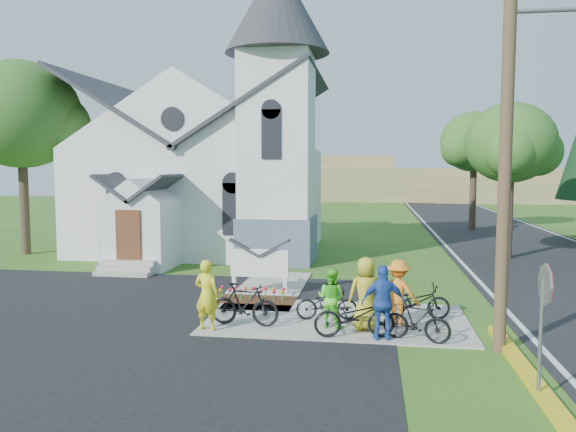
% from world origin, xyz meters
% --- Properties ---
extents(ground, '(120.00, 120.00, 0.00)m').
position_xyz_m(ground, '(0.00, 0.00, 0.00)').
color(ground, '#33601B').
rests_on(ground, ground).
extents(road, '(8.00, 90.00, 0.02)m').
position_xyz_m(road, '(10.00, 15.00, 0.01)').
color(road, black).
rests_on(road, ground).
extents(sidewalk, '(7.00, 4.00, 0.05)m').
position_xyz_m(sidewalk, '(1.50, 0.50, 0.03)').
color(sidewalk, gray).
rests_on(sidewalk, ground).
extents(church, '(12.35, 12.00, 13.00)m').
position_xyz_m(church, '(-5.48, 12.48, 5.25)').
color(church, silver).
rests_on(church, ground).
extents(church_sign, '(2.20, 0.40, 1.70)m').
position_xyz_m(church_sign, '(-1.20, 3.20, 1.03)').
color(church_sign, gray).
rests_on(church_sign, ground).
extents(flower_bed, '(2.60, 1.10, 0.07)m').
position_xyz_m(flower_bed, '(-1.20, 2.30, 0.04)').
color(flower_bed, '#3C1D10').
rests_on(flower_bed, ground).
extents(utility_pole, '(3.45, 0.28, 10.00)m').
position_xyz_m(utility_pole, '(5.36, -1.50, 5.40)').
color(utility_pole, '#4D3326').
rests_on(utility_pole, ground).
extents(stop_sign, '(0.11, 0.76, 2.48)m').
position_xyz_m(stop_sign, '(5.43, -4.20, 1.78)').
color(stop_sign, gray).
rests_on(stop_sign, ground).
extents(tree_lot_corner, '(5.60, 5.60, 9.15)m').
position_xyz_m(tree_lot_corner, '(-14.00, 10.00, 6.60)').
color(tree_lot_corner, '#32251B').
rests_on(tree_lot_corner, ground).
extents(tree_road_near, '(4.00, 4.00, 7.05)m').
position_xyz_m(tree_road_near, '(8.50, 12.00, 5.21)').
color(tree_road_near, '#32251B').
rests_on(tree_road_near, ground).
extents(tree_road_mid, '(4.40, 4.40, 7.80)m').
position_xyz_m(tree_road_mid, '(9.00, 24.00, 5.78)').
color(tree_road_mid, '#32251B').
rests_on(tree_road_mid, ground).
extents(distant_hills, '(61.00, 10.00, 5.60)m').
position_xyz_m(distant_hills, '(3.36, 56.33, 2.17)').
color(distant_hills, olive).
rests_on(distant_hills, ground).
extents(cyclist_0, '(0.73, 0.55, 1.80)m').
position_xyz_m(cyclist_0, '(-1.69, -1.05, 0.95)').
color(cyclist_0, yellow).
rests_on(cyclist_0, sidewalk).
extents(bike_0, '(1.73, 0.81, 0.87)m').
position_xyz_m(bike_0, '(1.23, 0.36, 0.49)').
color(bike_0, black).
rests_on(bike_0, sidewalk).
extents(cyclist_1, '(0.90, 0.81, 1.53)m').
position_xyz_m(cyclist_1, '(1.39, -0.34, 0.81)').
color(cyclist_1, '#50E22A').
rests_on(cyclist_1, sidewalk).
extents(bike_1, '(1.88, 0.66, 1.11)m').
position_xyz_m(bike_1, '(-0.85, -0.52, 0.61)').
color(bike_1, black).
rests_on(bike_1, sidewalk).
extents(cyclist_2, '(1.11, 0.59, 1.80)m').
position_xyz_m(cyclist_2, '(2.70, -1.20, 0.95)').
color(cyclist_2, '#224DAE').
rests_on(cyclist_2, sidewalk).
extents(bike_2, '(2.06, 1.05, 1.03)m').
position_xyz_m(bike_2, '(2.02, -1.11, 0.57)').
color(bike_2, black).
rests_on(bike_2, sidewalk).
extents(cyclist_3, '(1.26, 1.02, 1.70)m').
position_xyz_m(cyclist_3, '(3.11, 0.20, 0.90)').
color(cyclist_3, orange).
rests_on(cyclist_3, sidewalk).
extents(bike_3, '(1.69, 0.94, 0.98)m').
position_xyz_m(bike_3, '(3.48, -1.20, 0.54)').
color(bike_3, black).
rests_on(bike_3, sidewalk).
extents(cyclist_4, '(1.02, 0.79, 1.86)m').
position_xyz_m(cyclist_4, '(2.28, -0.43, 0.98)').
color(cyclist_4, gold).
rests_on(cyclist_4, sidewalk).
extents(bike_4, '(1.92, 0.91, 0.97)m').
position_xyz_m(bike_4, '(3.61, 0.74, 0.54)').
color(bike_4, black).
rests_on(bike_4, sidewalk).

